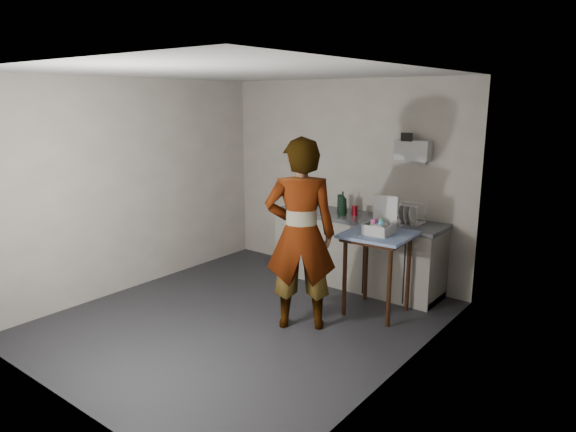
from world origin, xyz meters
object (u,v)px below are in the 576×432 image
Objects in this scene: soap_bottle at (343,203)px; paper_towel at (294,197)px; side_table at (378,244)px; standing_man at (300,235)px; dark_bottle at (340,204)px; kitchen_counter at (356,253)px; bakery_box at (379,226)px; soda_can at (355,211)px; dish_rack at (408,219)px.

paper_towel is (-0.76, -0.02, 0.00)m from soap_bottle.
standing_man is at bearing -123.65° from side_table.
paper_towel is (-0.66, -0.12, 0.03)m from dark_bottle.
bakery_box is (0.65, -0.65, 0.58)m from kitchen_counter.
soda_can is (-0.67, 0.62, 0.17)m from side_table.
bakery_box is (0.01, -0.01, 0.21)m from side_table.
side_table is at bearing -35.90° from dark_bottle.
soap_bottle is 0.86× the size of dish_rack.
bakery_box reaches higher than dark_bottle.
soda_can is 0.37× the size of dish_rack.
soap_bottle is (-0.34, 1.35, 0.06)m from standing_man.
standing_man reaches higher than bakery_box.
bakery_box is at bearing -34.86° from soap_bottle.
standing_man reaches higher than side_table.
dish_rack reaches higher than kitchen_counter.
dish_rack is at bearing 1.23° from kitchen_counter.
kitchen_counter is 0.66m from soap_bottle.
kitchen_counter is 1.13m from paper_towel.
soap_bottle reaches higher than soda_can.
paper_towel is at bearing -86.33° from standing_man.
kitchen_counter is 5.62× the size of bakery_box.
bakery_box is (0.82, -0.57, -0.05)m from soap_bottle.
bakery_box is at bearing -45.13° from kitchen_counter.
dish_rack reaches higher than dark_bottle.
dark_bottle is 0.69× the size of dish_rack.
standing_man is at bearing -83.31° from kitchen_counter.
standing_man reaches higher than dark_bottle.
soda_can reaches higher than kitchen_counter.
soda_can is at bearing 133.87° from side_table.
kitchen_counter is at bearing -3.60° from dark_bottle.
standing_man is at bearing -75.96° from soap_bottle.
dish_rack is at bearing 2.80° from soda_can.
kitchen_counter is 1.55m from standing_man.
side_table is at bearing -34.65° from soap_bottle.
kitchen_counter is 6.43× the size of dish_rack.
paper_towel reaches higher than dish_rack.
soda_can is at bearing -8.62° from dark_bottle.
soap_bottle is 0.75× the size of bakery_box.
paper_towel is at bearing -175.85° from dish_rack.
bakery_box is at bearing -36.06° from dark_bottle.
standing_man is (0.17, -1.44, 0.57)m from kitchen_counter.
side_table is at bearing -93.00° from dish_rack.
paper_towel reaches higher than dark_bottle.
standing_man is at bearing -73.21° from dark_bottle.
dark_bottle is (-0.10, 0.10, -0.03)m from soap_bottle.
soda_can is 0.70m from dish_rack.
soap_bottle is 0.85m from dish_rack.
soap_bottle is at bearing 1.50° from paper_towel.
standing_man is at bearing -50.61° from paper_towel.
bakery_box is (-0.02, -0.67, 0.05)m from dish_rack.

